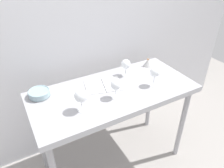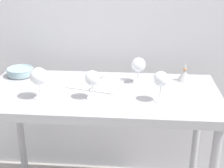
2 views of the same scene
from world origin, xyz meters
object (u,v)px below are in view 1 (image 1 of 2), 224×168
(wine_glass_near_right, at_px, (155,73))
(decanter_funnel, at_px, (148,63))
(wine_glass_far_right, at_px, (126,65))
(tasting_sheet_upper, at_px, (67,97))
(tasting_bowl, at_px, (39,93))
(open_notebook, at_px, (103,85))
(wine_glass_near_center, at_px, (116,85))
(wine_glass_near_left, at_px, (81,96))

(wine_glass_near_right, relative_size, decanter_funnel, 1.37)
(wine_glass_far_right, bearing_deg, decanter_funnel, 9.69)
(tasting_sheet_upper, distance_m, tasting_bowl, 0.23)
(wine_glass_far_right, xyz_separation_m, open_notebook, (-0.26, -0.06, -0.11))
(wine_glass_far_right, distance_m, open_notebook, 0.29)
(wine_glass_near_right, bearing_deg, tasting_sheet_upper, 164.97)
(wine_glass_near_center, relative_size, open_notebook, 0.46)
(wine_glass_far_right, xyz_separation_m, wine_glass_near_left, (-0.55, -0.28, 0.01))
(wine_glass_far_right, height_order, decanter_funnel, wine_glass_far_right)
(wine_glass_near_left, height_order, wine_glass_near_center, wine_glass_near_left)
(wine_glass_far_right, relative_size, tasting_sheet_upper, 0.74)
(tasting_sheet_upper, bearing_deg, decanter_funnel, 18.42)
(wine_glass_near_right, bearing_deg, wine_glass_far_right, 115.04)
(wine_glass_near_right, bearing_deg, decanter_funnel, 61.28)
(wine_glass_far_right, height_order, wine_glass_near_right, wine_glass_near_right)
(open_notebook, bearing_deg, wine_glass_near_left, -128.00)
(open_notebook, xyz_separation_m, tasting_bowl, (-0.52, 0.11, 0.03))
(tasting_bowl, relative_size, decanter_funnel, 1.37)
(wine_glass_near_left, xyz_separation_m, decanter_funnel, (0.84, 0.33, -0.09))
(decanter_funnel, bearing_deg, wine_glass_near_left, -158.75)
(wine_glass_near_right, distance_m, decanter_funnel, 0.37)
(wine_glass_near_right, height_order, tasting_bowl, wine_glass_near_right)
(wine_glass_near_right, bearing_deg, wine_glass_near_left, -178.76)
(wine_glass_far_right, height_order, tasting_sheet_upper, wine_glass_far_right)
(wine_glass_near_left, xyz_separation_m, wine_glass_near_right, (0.67, 0.01, -0.00))
(wine_glass_near_left, relative_size, tasting_bowl, 1.05)
(tasting_bowl, bearing_deg, wine_glass_near_right, -19.05)
(wine_glass_far_right, distance_m, tasting_bowl, 0.79)
(wine_glass_near_left, height_order, open_notebook, wine_glass_near_left)
(decanter_funnel, bearing_deg, open_notebook, -169.01)
(open_notebook, bearing_deg, wine_glass_far_right, 27.11)
(open_notebook, bearing_deg, tasting_bowl, -176.88)
(wine_glass_near_left, relative_size, open_notebook, 0.50)
(wine_glass_near_left, height_order, decanter_funnel, wine_glass_near_left)
(wine_glass_near_center, distance_m, wine_glass_near_right, 0.38)
(wine_glass_near_right, xyz_separation_m, decanter_funnel, (0.17, 0.31, -0.09))
(wine_glass_near_center, distance_m, open_notebook, 0.23)
(wine_glass_far_right, bearing_deg, tasting_sheet_upper, -173.18)
(wine_glass_near_left, xyz_separation_m, wine_glass_near_center, (0.30, 0.02, -0.01))
(wine_glass_near_center, xyz_separation_m, decanter_funnel, (0.55, 0.31, -0.08))
(wine_glass_near_center, xyz_separation_m, open_notebook, (-0.01, 0.20, -0.11))
(wine_glass_near_left, distance_m, tasting_bowl, 0.41)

